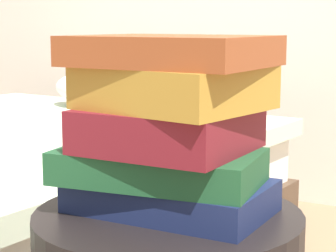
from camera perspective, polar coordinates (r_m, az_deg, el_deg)
The scene contains 5 objects.
book_navy at distance 0.94m, azimuth 0.15°, elevation -6.29°, with size 0.28×0.17×0.05m, color #19234C.
book_forest at distance 0.92m, azimuth -0.86°, elevation -3.65°, with size 0.29×0.16×0.05m, color #1E512D.
book_maroon at distance 0.91m, azimuth 0.07°, elevation -0.26°, with size 0.22×0.21×0.06m, color maroon.
book_ochre at distance 0.90m, azimuth 0.46°, elevation 3.49°, with size 0.23×0.20×0.06m, color #B7842D.
book_rust at distance 0.89m, azimuth 0.19°, elevation 6.79°, with size 0.27×0.20×0.04m, color #994723.
Camera 1 is at (0.44, -0.78, 0.81)m, focal length 67.66 mm.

